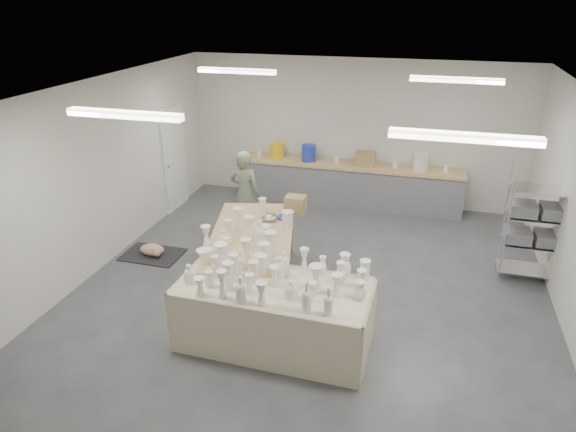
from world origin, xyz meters
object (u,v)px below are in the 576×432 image
(work_table, at_px, (257,233))
(red_stool, at_px, (251,215))
(drying_table, at_px, (274,311))
(potter, at_px, (245,193))

(work_table, relative_size, red_stool, 7.10)
(drying_table, bearing_deg, red_stool, 115.51)
(work_table, height_order, red_stool, work_table)
(work_table, relative_size, potter, 1.60)
(work_table, height_order, potter, potter)
(drying_table, xyz_separation_m, red_stool, (-1.46, 3.26, -0.22))
(work_table, xyz_separation_m, red_stool, (-0.80, 1.96, -0.64))
(potter, distance_m, red_stool, 0.62)
(potter, height_order, red_stool, potter)
(drying_table, xyz_separation_m, potter, (-1.46, 2.99, 0.34))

